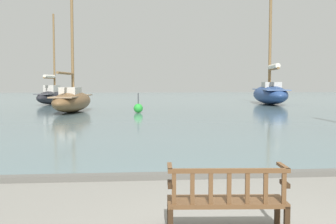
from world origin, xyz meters
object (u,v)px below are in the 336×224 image
sailboat_mid_starboard (72,100)px  park_bench (227,199)px  channel_buoy (138,108)px  sailboat_distant_harbor (270,93)px  sailboat_nearest_port (54,96)px

sailboat_mid_starboard → park_bench: bearing=-77.7°
sailboat_mid_starboard → channel_buoy: (4.45, -1.43, -0.50)m
channel_buoy → sailboat_distant_harbor: bearing=40.6°
sailboat_mid_starboard → channel_buoy: bearing=-17.8°
park_bench → channel_buoy: size_ratio=1.25×
park_bench → sailboat_nearest_port: sailboat_nearest_port is taller
park_bench → sailboat_mid_starboard: size_ratio=0.18×
park_bench → sailboat_nearest_port: (-8.31, 34.61, 0.39)m
park_bench → sailboat_mid_starboard: 24.18m
sailboat_nearest_port → park_bench: bearing=-76.5°
sailboat_distant_harbor → channel_buoy: 16.57m
sailboat_distant_harbor → sailboat_nearest_port: size_ratio=1.35×
park_bench → sailboat_distant_harbor: sailboat_distant_harbor is taller
park_bench → sailboat_nearest_port: 35.60m
park_bench → channel_buoy: (-0.72, 22.19, -0.08)m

